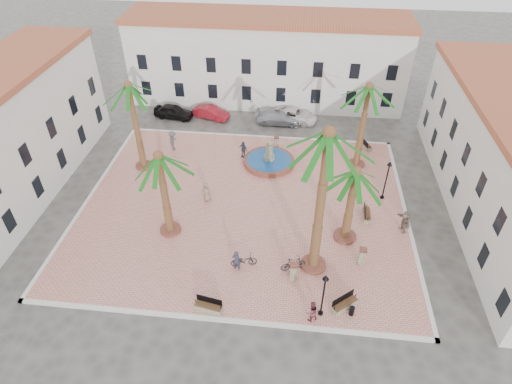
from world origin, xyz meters
TOP-DOWN VIEW (x-y plane):
  - ground at (0.00, 0.00)m, footprint 120.00×120.00m
  - plaza at (0.00, 0.00)m, footprint 26.00×22.00m
  - kerb_n at (0.00, 11.00)m, footprint 26.30×0.30m
  - kerb_s at (0.00, -11.00)m, footprint 26.30×0.30m
  - kerb_e at (13.00, 0.00)m, footprint 0.30×22.30m
  - kerb_w at (-13.00, 0.00)m, footprint 0.30×22.30m
  - building_north at (-0.00, 19.99)m, footprint 30.40×7.40m
  - building_east at (19.99, 2.00)m, footprint 7.40×26.40m
  - building_west at (-19.00, 0.00)m, footprint 6.40×24.40m
  - fountain at (1.52, 6.22)m, footprint 4.68×4.68m
  - palm_nw at (-9.84, 4.46)m, footprint 4.85×4.85m
  - palm_sw at (-5.14, -3.60)m, footprint 5.11×5.11m
  - palm_s at (5.66, -5.97)m, footprint 5.75×5.75m
  - palm_e at (7.99, -2.89)m, footprint 5.51×5.51m
  - palm_ne at (9.51, 6.85)m, footprint 5.04×5.04m
  - bench_s at (-0.83, -10.38)m, footprint 1.87×0.87m
  - bench_se at (7.63, -9.28)m, footprint 1.79×1.62m
  - bench_e at (9.80, -0.40)m, footprint 0.58×1.74m
  - bench_ne at (10.59, 10.03)m, footprint 1.20×1.84m
  - lamppost_s at (6.15, -9.91)m, footprint 0.39×0.39m
  - lamppost_e at (11.34, 2.21)m, footprint 0.40×0.40m
  - bollard_se at (4.29, -7.32)m, footprint 0.54×0.54m
  - bollard_n at (2.00, 8.84)m, footprint 0.55×0.55m
  - bollard_e at (8.96, -5.42)m, footprint 0.56×0.56m
  - litter_bin at (8.04, -9.73)m, footprint 0.33×0.33m
  - cyclist_a at (0.42, -6.82)m, footprint 0.65×0.47m
  - bicycle_a at (0.87, -6.46)m, footprint 1.94×1.06m
  - cyclist_b at (5.54, -10.40)m, footprint 0.97×0.90m
  - bicycle_b at (4.28, -6.45)m, footprint 1.87×1.15m
  - pedestrian_fountain_a at (-3.11, 0.32)m, footprint 0.85×0.57m
  - pedestrian_fountain_b at (-1.00, 7.11)m, footprint 1.03×0.88m
  - pedestrian_north at (-7.85, 7.60)m, footprint 0.80×1.31m
  - pedestrian_east at (12.40, -1.66)m, footprint 1.02×1.82m
  - car_black at (-9.60, 14.18)m, footprint 4.51×2.38m
  - car_red at (-5.52, 14.50)m, footprint 4.24×2.53m
  - car_silver at (1.82, 14.11)m, footprint 4.82×2.03m
  - car_white at (3.54, 14.89)m, footprint 5.24×3.44m

SIDE VIEW (x-z plane):
  - ground at x=0.00m, z-range 0.00..0.00m
  - plaza at x=0.00m, z-range 0.00..0.15m
  - kerb_n at x=0.00m, z-range 0.00..0.16m
  - kerb_s at x=0.00m, z-range 0.00..0.16m
  - kerb_e at x=13.00m, z-range 0.00..0.16m
  - kerb_w at x=-13.00m, z-range 0.00..0.16m
  - bench_e at x=9.80m, z-range -0.05..0.86m
  - bench_ne at x=10.59m, z-range -0.05..0.88m
  - bench_s at x=-0.83m, z-range -0.06..0.89m
  - bench_se at x=7.63m, z-range -0.06..0.92m
  - litter_bin at x=8.04m, z-range 0.15..0.80m
  - fountain at x=1.52m, z-range -0.73..1.69m
  - bicycle_a at x=0.87m, z-range 0.15..1.12m
  - car_red at x=-5.52m, z-range 0.00..1.32m
  - car_white at x=3.54m, z-range 0.00..1.34m
  - bicycle_b at x=4.28m, z-range 0.15..1.24m
  - car_silver at x=1.82m, z-range 0.00..1.39m
  - car_black at x=-9.60m, z-range 0.00..1.46m
  - bollard_n at x=2.00m, z-range 0.17..1.47m
  - bollard_se at x=4.29m, z-range 0.18..1.60m
  - bollard_e at x=8.96m, z-range 0.18..1.60m
  - cyclist_b at x=5.54m, z-range 0.15..1.74m
  - pedestrian_fountain_b at x=-1.00m, z-range 0.15..1.80m
  - cyclist_a at x=0.42m, z-range 0.15..1.81m
  - pedestrian_fountain_a at x=-3.11m, z-range 0.15..1.86m
  - pedestrian_east at x=12.40m, z-range 0.15..2.03m
  - pedestrian_north at x=-7.85m, z-range 0.15..2.11m
  - lamppost_s at x=6.15m, z-range 0.79..4.40m
  - lamppost_e at x=11.34m, z-range 0.80..4.47m
  - building_east at x=19.99m, z-range 0.02..9.02m
  - building_north at x=0.00m, z-range 0.02..9.52m
  - building_west at x=-19.00m, z-range 0.02..10.02m
  - palm_e at x=7.99m, z-range 2.14..8.57m
  - palm_sw at x=-5.14m, z-range 2.56..9.73m
  - palm_ne at x=9.51m, z-range 3.00..11.12m
  - palm_nw at x=-9.84m, z-range 3.13..11.46m
  - palm_s at x=5.66m, z-range 4.22..15.28m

